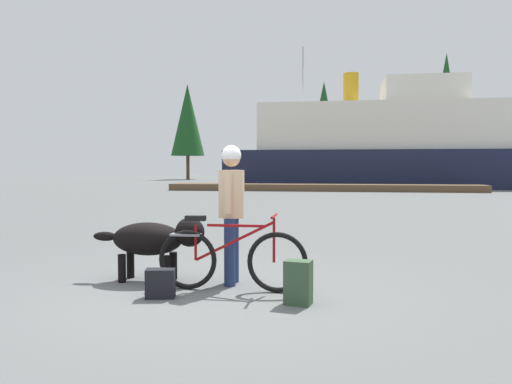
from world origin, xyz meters
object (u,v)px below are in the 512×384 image
object	(u,v)px
backpack	(298,282)
sailboat_moored	(302,179)
person_cyclist	(231,201)
dog	(155,239)
bicycle	(231,258)
handbag_pannier	(160,283)
ferry_boat	(390,147)

from	to	relation	value
backpack	sailboat_moored	bearing A→B (deg)	93.82
person_cyclist	dog	world-z (taller)	person_cyclist
bicycle	dog	distance (m)	1.13
dog	handbag_pannier	size ratio (longest dim) A/B	4.55
bicycle	handbag_pannier	size ratio (longest dim) A/B	5.49
bicycle	backpack	bearing A→B (deg)	-29.18
handbag_pannier	sailboat_moored	bearing A→B (deg)	90.98
dog	backpack	distance (m)	2.09
person_cyclist	sailboat_moored	xyz separation A→B (m)	(-1.18, 30.20, -0.51)
bicycle	backpack	size ratio (longest dim) A/B	3.80
person_cyclist	dog	bearing A→B (deg)	179.60
person_cyclist	dog	distance (m)	1.12
backpack	handbag_pannier	bearing A→B (deg)	179.03
bicycle	handbag_pannier	world-z (taller)	bicycle
bicycle	ferry_boat	xyz separation A→B (m)	(4.92, 32.11, 2.43)
dog	handbag_pannier	world-z (taller)	dog
bicycle	sailboat_moored	size ratio (longest dim) A/B	0.18
dog	backpack	size ratio (longest dim) A/B	3.16
person_cyclist	handbag_pannier	world-z (taller)	person_cyclist
backpack	ferry_boat	distance (m)	32.93
backpack	person_cyclist	bearing A→B (deg)	137.59
dog	sailboat_moored	bearing A→B (deg)	90.34
dog	backpack	bearing A→B (deg)	-23.54
bicycle	dog	world-z (taller)	bicycle
person_cyclist	sailboat_moored	distance (m)	30.22
backpack	handbag_pannier	distance (m)	1.54
person_cyclist	sailboat_moored	world-z (taller)	sailboat_moored
person_cyclist	ferry_boat	distance (m)	32.19
backpack	sailboat_moored	size ratio (longest dim) A/B	0.05
person_cyclist	dog	xyz separation A→B (m)	(-1.00, 0.01, -0.50)
dog	ferry_boat	xyz separation A→B (m)	(5.98, 31.75, 2.27)
backpack	ferry_boat	bearing A→B (deg)	82.85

